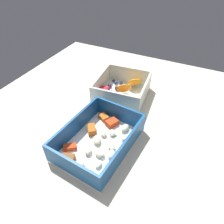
{
  "coord_description": "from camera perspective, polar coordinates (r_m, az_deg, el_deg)",
  "views": [
    {
      "loc": [
        -39.31,
        -18.48,
        40.97
      ],
      "look_at": [
        -1.26,
        0.06,
        4.0
      ],
      "focal_mm": 32.29,
      "sensor_mm": 36.0,
      "label": 1
    }
  ],
  "objects": [
    {
      "name": "paper_cup_liner",
      "position": [
        0.76,
        1.82,
        10.98
      ],
      "size": [
        3.76,
        3.76,
        1.82
      ],
      "primitive_type": "cylinder",
      "color": "white",
      "rests_on": "table_surface"
    },
    {
      "name": "fruit_bowl",
      "position": [
        0.64,
        2.85,
        6.13
      ],
      "size": [
        16.77,
        16.41,
        6.48
      ],
      "rotation": [
        0.0,
        0.0,
        0.09
      ],
      "color": "silver",
      "rests_on": "table_surface"
    },
    {
      "name": "pasta_container",
      "position": [
        0.49,
        -3.77,
        -8.0
      ],
      "size": [
        21.79,
        16.63,
        5.8
      ],
      "rotation": [
        0.0,
        0.0,
        -0.09
      ],
      "color": "white",
      "rests_on": "table_surface"
    },
    {
      "name": "table_surface",
      "position": [
        0.59,
        0.59,
        -1.48
      ],
      "size": [
        80.0,
        80.0,
        2.0
      ],
      "primitive_type": "cube",
      "color": "beige",
      "rests_on": "ground"
    }
  ]
}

